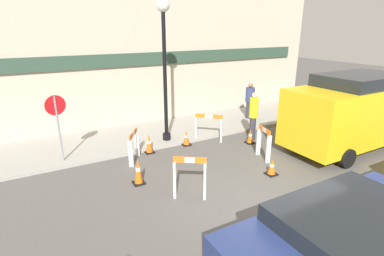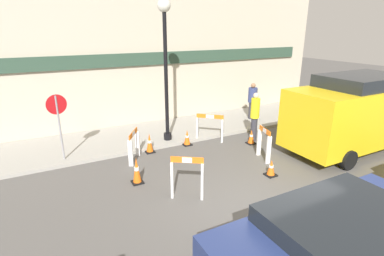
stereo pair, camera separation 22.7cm
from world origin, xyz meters
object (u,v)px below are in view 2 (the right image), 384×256
streetlamp_post (165,53)px  person_pedestrian (252,100)px  person_worker (255,115)px  work_van (359,110)px  stop_sign (58,117)px

streetlamp_post → person_pedestrian: bearing=8.8°
person_worker → person_pedestrian: bearing=-143.0°
person_worker → work_van: size_ratio=0.34×
person_worker → work_van: bearing=122.2°
work_van → person_worker: bearing=138.5°
person_worker → person_pedestrian: 2.50m
streetlamp_post → person_pedestrian: size_ratio=3.00×
person_pedestrian → person_worker: bearing=76.2°
person_pedestrian → work_van: (1.06, -4.27, 0.44)m
stop_sign → work_van: (9.04, -3.50, -0.10)m
streetlamp_post → stop_sign: (-3.57, -0.09, -1.73)m
person_worker → person_pedestrian: person_worker is taller
streetlamp_post → work_van: 6.79m
work_van → stop_sign: bearing=158.8°
streetlamp_post → work_van: (5.47, -3.58, -1.82)m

